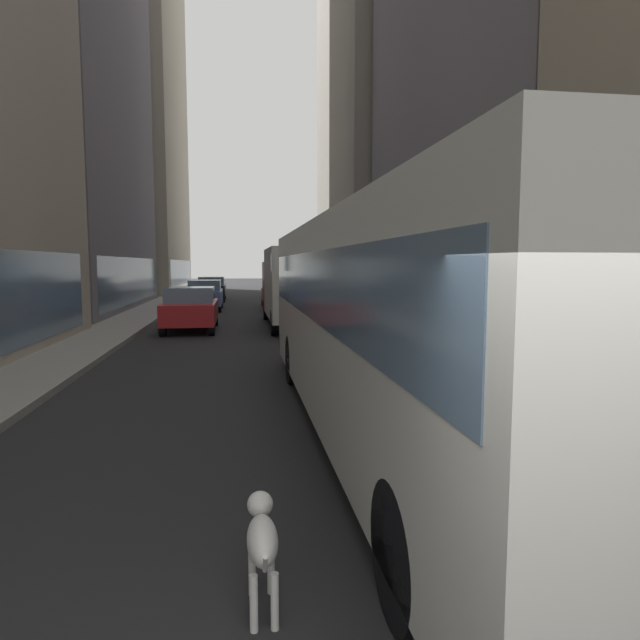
% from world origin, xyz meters
% --- Properties ---
extents(ground_plane, '(120.00, 120.00, 0.00)m').
position_xyz_m(ground_plane, '(0.00, 35.00, 0.00)').
color(ground_plane, '#232326').
extents(sidewalk_left, '(2.40, 110.00, 0.15)m').
position_xyz_m(sidewalk_left, '(-5.70, 35.00, 0.07)').
color(sidewalk_left, gray).
rests_on(sidewalk_left, ground).
extents(sidewalk_right, '(2.40, 110.00, 0.15)m').
position_xyz_m(sidewalk_right, '(5.70, 35.00, 0.07)').
color(sidewalk_right, '#ADA89E').
rests_on(sidewalk_right, ground).
extents(building_left_far, '(11.84, 18.94, 39.29)m').
position_xyz_m(building_left_far, '(-11.90, 49.13, 19.64)').
color(building_left_far, '#B2A893').
rests_on(building_left_far, ground).
extents(building_right_far, '(10.57, 17.14, 32.87)m').
position_xyz_m(building_right_far, '(11.90, 43.58, 16.43)').
color(building_right_far, gray).
rests_on(building_right_far, ground).
extents(transit_bus, '(2.78, 11.53, 3.05)m').
position_xyz_m(transit_bus, '(1.20, 6.35, 1.78)').
color(transit_bus, silver).
rests_on(transit_bus, ground).
extents(car_yellow_taxi, '(1.78, 4.68, 1.62)m').
position_xyz_m(car_yellow_taxi, '(1.20, 29.82, 0.82)').
color(car_yellow_taxi, yellow).
rests_on(car_yellow_taxi, ground).
extents(car_blue_hatchback, '(1.77, 3.98, 1.62)m').
position_xyz_m(car_blue_hatchback, '(-2.80, 28.65, 0.82)').
color(car_blue_hatchback, '#4C6BB7').
rests_on(car_blue_hatchback, ground).
extents(car_black_suv, '(1.78, 4.38, 1.62)m').
position_xyz_m(car_black_suv, '(-2.80, 36.33, 0.82)').
color(car_black_suv, black).
rests_on(car_black_suv, ground).
extents(car_red_coupe, '(1.86, 3.97, 1.62)m').
position_xyz_m(car_red_coupe, '(-2.80, 19.48, 0.82)').
color(car_red_coupe, red).
rests_on(car_red_coupe, ground).
extents(car_grey_wagon, '(1.78, 4.03, 1.62)m').
position_xyz_m(car_grey_wagon, '(2.80, 41.54, 0.82)').
color(car_grey_wagon, slate).
rests_on(car_grey_wagon, ground).
extents(box_truck, '(2.30, 7.50, 3.05)m').
position_xyz_m(box_truck, '(1.20, 20.32, 1.67)').
color(box_truck, '#A51919').
rests_on(box_truck, ground).
extents(dalmatian_dog, '(0.22, 0.96, 0.72)m').
position_xyz_m(dalmatian_dog, '(-0.91, 2.54, 0.51)').
color(dalmatian_dog, white).
rests_on(dalmatian_dog, ground).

